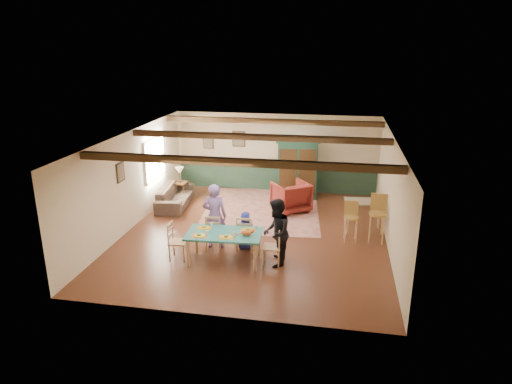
% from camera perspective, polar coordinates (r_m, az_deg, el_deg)
% --- Properties ---
extents(floor, '(8.00, 8.00, 0.00)m').
position_cam_1_polar(floor, '(12.52, -0.17, -5.27)').
color(floor, '#472114').
rests_on(floor, ground).
extents(wall_back, '(7.00, 0.02, 2.70)m').
position_cam_1_polar(wall_back, '(15.86, 2.47, 4.91)').
color(wall_back, beige).
rests_on(wall_back, floor).
extents(wall_left, '(0.02, 8.00, 2.70)m').
position_cam_1_polar(wall_left, '(13.12, -15.39, 1.43)').
color(wall_left, beige).
rests_on(wall_left, floor).
extents(wall_right, '(0.02, 8.00, 2.70)m').
position_cam_1_polar(wall_right, '(11.95, 16.57, -0.31)').
color(wall_right, beige).
rests_on(wall_right, floor).
extents(ceiling, '(7.00, 8.00, 0.02)m').
position_cam_1_polar(ceiling, '(11.71, -0.18, 6.94)').
color(ceiling, white).
rests_on(ceiling, wall_back).
extents(wainscot_back, '(6.95, 0.03, 0.90)m').
position_cam_1_polar(wainscot_back, '(16.07, 2.42, 1.76)').
color(wainscot_back, '#203B2B').
rests_on(wainscot_back, floor).
extents(ceiling_beam_front, '(6.95, 0.16, 0.16)m').
position_cam_1_polar(ceiling_beam_front, '(9.54, -2.71, 3.76)').
color(ceiling_beam_front, black).
rests_on(ceiling_beam_front, ceiling).
extents(ceiling_beam_mid, '(6.95, 0.16, 0.16)m').
position_cam_1_polar(ceiling_beam_mid, '(12.12, 0.17, 6.88)').
color(ceiling_beam_mid, black).
rests_on(ceiling_beam_mid, ceiling).
extents(ceiling_beam_back, '(6.95, 0.16, 0.16)m').
position_cam_1_polar(ceiling_beam_back, '(14.64, 1.99, 8.83)').
color(ceiling_beam_back, black).
rests_on(ceiling_beam_back, ceiling).
extents(window_left, '(0.06, 1.60, 1.30)m').
position_cam_1_polar(window_left, '(14.55, -12.51, 4.08)').
color(window_left, white).
rests_on(window_left, wall_left).
extents(picture_left_wall, '(0.04, 0.42, 0.52)m').
position_cam_1_polar(picture_left_wall, '(12.48, -16.57, 2.40)').
color(picture_left_wall, gray).
rests_on(picture_left_wall, wall_left).
extents(picture_back_a, '(0.45, 0.04, 0.55)m').
position_cam_1_polar(picture_back_a, '(15.96, -2.18, 6.65)').
color(picture_back_a, gray).
rests_on(picture_back_a, wall_back).
extents(picture_back_b, '(0.38, 0.04, 0.48)m').
position_cam_1_polar(picture_back_b, '(16.26, -5.98, 6.24)').
color(picture_back_b, gray).
rests_on(picture_back_b, wall_back).
extents(dining_table, '(1.81, 1.08, 0.73)m').
position_cam_1_polar(dining_table, '(10.90, -3.96, -6.92)').
color(dining_table, '#216A61').
rests_on(dining_table, floor).
extents(dining_chair_far_left, '(0.43, 0.45, 0.93)m').
position_cam_1_polar(dining_chair_far_left, '(11.56, -5.22, -4.90)').
color(dining_chair_far_left, tan).
rests_on(dining_chair_far_left, floor).
extents(dining_chair_far_right, '(0.43, 0.45, 0.93)m').
position_cam_1_polar(dining_chair_far_right, '(11.43, -1.37, -5.11)').
color(dining_chair_far_right, tan).
rests_on(dining_chair_far_right, floor).
extents(dining_chair_end_left, '(0.45, 0.43, 0.93)m').
position_cam_1_polar(dining_chair_end_left, '(11.12, -9.70, -6.08)').
color(dining_chair_end_left, tan).
rests_on(dining_chair_end_left, floor).
extents(dining_chair_end_right, '(0.45, 0.43, 0.93)m').
position_cam_1_polar(dining_chair_end_right, '(10.71, 1.98, -6.77)').
color(dining_chair_end_right, tan).
rests_on(dining_chair_end_right, floor).
extents(person_man, '(0.64, 0.44, 1.69)m').
position_cam_1_polar(person_man, '(11.49, -5.19, -3.01)').
color(person_man, '#755694').
rests_on(person_man, floor).
extents(person_woman, '(0.65, 0.82, 1.61)m').
position_cam_1_polar(person_woman, '(10.57, 2.53, -5.11)').
color(person_woman, black).
rests_on(person_woman, floor).
extents(person_child, '(0.50, 0.34, 0.98)m').
position_cam_1_polar(person_child, '(11.49, -1.32, -4.83)').
color(person_child, navy).
rests_on(person_child, floor).
extents(cat, '(0.36, 0.16, 0.18)m').
position_cam_1_polar(cat, '(10.54, -1.23, -5.07)').
color(cat, '#DC5C26').
rests_on(cat, dining_table).
extents(place_setting_near_left, '(0.41, 0.31, 0.11)m').
position_cam_1_polar(place_setting_near_left, '(10.62, -7.12, -5.22)').
color(place_setting_near_left, gold).
rests_on(place_setting_near_left, dining_table).
extents(place_setting_near_center, '(0.41, 0.31, 0.11)m').
position_cam_1_polar(place_setting_near_center, '(10.49, -3.74, -5.42)').
color(place_setting_near_center, gold).
rests_on(place_setting_near_center, dining_table).
extents(place_setting_far_left, '(0.41, 0.31, 0.11)m').
position_cam_1_polar(place_setting_far_left, '(11.06, -6.51, -4.23)').
color(place_setting_far_left, gold).
rests_on(place_setting_far_left, dining_table).
extents(place_setting_far_right, '(0.41, 0.31, 0.11)m').
position_cam_1_polar(place_setting_far_right, '(10.87, -0.97, -4.53)').
color(place_setting_far_right, gold).
rests_on(place_setting_far_right, dining_table).
extents(area_rug, '(3.88, 4.47, 0.01)m').
position_cam_1_polar(area_rug, '(14.30, 0.71, -2.20)').
color(area_rug, '#C3A88D').
rests_on(area_rug, floor).
extents(armoire, '(1.48, 0.75, 2.01)m').
position_cam_1_polar(armoire, '(15.15, 5.16, 2.86)').
color(armoire, '#163929').
rests_on(armoire, floor).
extents(armchair, '(1.39, 1.40, 0.93)m').
position_cam_1_polar(armchair, '(14.10, 4.39, -0.59)').
color(armchair, '#480F0E').
rests_on(armchair, floor).
extents(sofa, '(1.07, 2.22, 0.62)m').
position_cam_1_polar(sofa, '(14.82, -10.08, -0.49)').
color(sofa, '#3F3127').
rests_on(sofa, floor).
extents(end_table, '(0.50, 0.50, 0.57)m').
position_cam_1_polar(end_table, '(15.46, -9.41, 0.22)').
color(end_table, black).
rests_on(end_table, floor).
extents(table_lamp, '(0.31, 0.31, 0.52)m').
position_cam_1_polar(table_lamp, '(15.30, -9.51, 2.15)').
color(table_lamp, '#D6B48A').
rests_on(table_lamp, end_table).
extents(counter_table, '(1.14, 0.75, 0.89)m').
position_cam_1_polar(counter_table, '(12.90, 13.35, -2.95)').
color(counter_table, tan).
rests_on(counter_table, floor).
extents(bar_stool_left, '(0.40, 0.43, 1.07)m').
position_cam_1_polar(bar_stool_left, '(12.15, 11.78, -3.70)').
color(bar_stool_left, '#B08A44').
rests_on(bar_stool_left, floor).
extents(bar_stool_right, '(0.50, 0.54, 1.26)m').
position_cam_1_polar(bar_stool_right, '(12.24, 14.93, -3.28)').
color(bar_stool_right, '#B08A44').
rests_on(bar_stool_right, floor).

